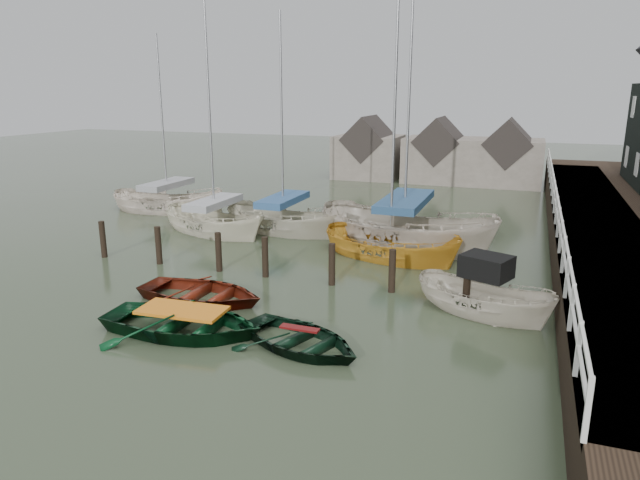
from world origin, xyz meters
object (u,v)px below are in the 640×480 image
at_px(rowboat_red, 202,301).
at_px(sailboat_e, 168,210).
at_px(rowboat_dkgreen, 300,348).
at_px(rowboat_green, 184,333).
at_px(sailboat_b, 284,230).
at_px(motorboat, 482,311).
at_px(sailboat_d, 403,243).
at_px(sailboat_a, 215,231).
at_px(sailboat_c, 390,257).

bearing_deg(rowboat_red, sailboat_e, 39.83).
bearing_deg(rowboat_dkgreen, rowboat_green, 114.76).
distance_m(rowboat_dkgreen, sailboat_b, 12.07).
bearing_deg(rowboat_red, sailboat_b, 8.98).
relative_size(rowboat_red, rowboat_dkgreen, 1.14).
bearing_deg(rowboat_green, motorboat, -64.27).
height_order(motorboat, sailboat_d, sailboat_d).
bearing_deg(sailboat_a, sailboat_d, -64.68).
relative_size(rowboat_green, sailboat_b, 0.41).
height_order(rowboat_red, motorboat, motorboat).
distance_m(motorboat, sailboat_e, 18.91).
bearing_deg(sailboat_e, sailboat_d, -106.51).
xyz_separation_m(rowboat_green, sailboat_a, (-4.78, 9.79, 0.07)).
distance_m(motorboat, sailboat_b, 11.65).
relative_size(motorboat, sailboat_d, 0.34).
height_order(rowboat_dkgreen, motorboat, motorboat).
bearing_deg(sailboat_a, rowboat_red, -133.10).
height_order(rowboat_red, sailboat_d, sailboat_d).
bearing_deg(sailboat_a, sailboat_b, -44.69).
bearing_deg(sailboat_c, sailboat_a, 99.17).
distance_m(rowboat_green, sailboat_e, 16.04).
height_order(sailboat_a, sailboat_b, sailboat_a).
height_order(motorboat, sailboat_b, sailboat_b).
bearing_deg(rowboat_green, sailboat_d, -22.19).
relative_size(sailboat_a, sailboat_b, 1.04).
bearing_deg(motorboat, sailboat_d, 51.40).
distance_m(rowboat_green, sailboat_a, 10.89).
bearing_deg(rowboat_dkgreen, sailboat_d, 18.34).
bearing_deg(sailboat_a, rowboat_dkgreen, -120.83).
height_order(rowboat_red, rowboat_green, rowboat_green).
xyz_separation_m(motorboat, sailboat_d, (-3.71, 6.57, -0.04)).
bearing_deg(sailboat_c, sailboat_b, 82.86).
xyz_separation_m(sailboat_b, sailboat_c, (5.51, -2.45, -0.05)).
distance_m(sailboat_b, sailboat_c, 6.03).
relative_size(motorboat, sailboat_c, 0.41).
distance_m(sailboat_b, sailboat_e, 7.63).
xyz_separation_m(sailboat_b, sailboat_d, (5.60, -0.45, -0.00)).
distance_m(rowboat_red, motorboat, 8.28).
relative_size(rowboat_dkgreen, sailboat_a, 0.32).
relative_size(rowboat_dkgreen, sailboat_e, 0.35).
height_order(sailboat_b, sailboat_e, sailboat_b).
xyz_separation_m(rowboat_dkgreen, sailboat_d, (0.35, 10.42, 0.06)).
height_order(sailboat_a, sailboat_c, sailboat_a).
bearing_deg(rowboat_dkgreen, sailboat_a, 60.20).
bearing_deg(sailboat_e, sailboat_a, -130.75).
relative_size(rowboat_dkgreen, sailboat_c, 0.32).
relative_size(rowboat_red, sailboat_c, 0.37).
distance_m(rowboat_red, sailboat_b, 9.02).
relative_size(sailboat_d, sailboat_e, 1.33).
bearing_deg(sailboat_a, sailboat_c, -78.43).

